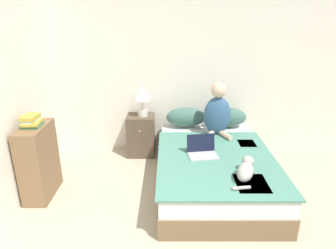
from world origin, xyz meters
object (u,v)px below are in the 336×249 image
at_px(nightstand, 141,135).
at_px(book_stack_top, 32,121).
at_px(cat_tabby, 246,170).
at_px(laptop_open, 203,151).
at_px(table_lamp, 143,95).
at_px(pillow_near, 187,117).
at_px(bed, 214,168).
at_px(person_sitting, 218,112).
at_px(pillow_far, 227,117).
at_px(bookshelf, 39,161).

height_order(nightstand, book_stack_top, book_stack_top).
relative_size(cat_tabby, laptop_open, 1.25).
bearing_deg(table_lamp, nightstand, 168.43).
height_order(laptop_open, nightstand, laptop_open).
xyz_separation_m(laptop_open, book_stack_top, (-1.94, -0.14, 0.44)).
height_order(pillow_near, cat_tabby, pillow_near).
xyz_separation_m(bed, person_sitting, (0.11, 0.58, 0.56)).
xyz_separation_m(pillow_far, cat_tabby, (-0.07, -1.50, -0.06)).
bearing_deg(bed, bookshelf, -173.79).
bearing_deg(bookshelf, nightstand, 44.93).
bearing_deg(bookshelf, laptop_open, 3.96).
relative_size(pillow_far, cat_tabby, 1.26).
relative_size(pillow_near, book_stack_top, 2.50).
relative_size(person_sitting, cat_tabby, 1.57).
bearing_deg(pillow_far, book_stack_top, -155.11).
xyz_separation_m(pillow_far, laptop_open, (-0.47, -0.98, -0.09)).
distance_m(person_sitting, book_stack_top, 2.36).
distance_m(bed, bookshelf, 2.12).
relative_size(nightstand, table_lamp, 1.31).
distance_m(pillow_near, book_stack_top, 2.14).
distance_m(cat_tabby, table_lamp, 1.94).
bearing_deg(book_stack_top, cat_tabby, -9.31).
xyz_separation_m(table_lamp, bookshelf, (-1.14, -1.10, -0.51)).
relative_size(bed, book_stack_top, 8.86).
height_order(pillow_far, book_stack_top, book_stack_top).
xyz_separation_m(person_sitting, table_lamp, (-1.07, 0.29, 0.17)).
bearing_deg(pillow_far, bookshelf, -155.13).
bearing_deg(nightstand, bed, -41.41).
relative_size(bed, table_lamp, 4.37).
bearing_deg(bed, book_stack_top, -173.73).
bearing_deg(pillow_near, table_lamp, -178.40).
height_order(bed, laptop_open, laptop_open).
distance_m(nightstand, table_lamp, 0.64).
relative_size(bed, person_sitting, 2.84).
bearing_deg(person_sitting, table_lamp, 164.86).
height_order(table_lamp, book_stack_top, table_lamp).
height_order(cat_tabby, bookshelf, bookshelf).
bearing_deg(laptop_open, book_stack_top, 176.04).
bearing_deg(person_sitting, book_stack_top, -159.88).
relative_size(bed, cat_tabby, 4.47).
height_order(bed, bookshelf, bookshelf).
bearing_deg(table_lamp, bed, -42.25).
height_order(person_sitting, table_lamp, person_sitting).
height_order(pillow_near, pillow_far, same).
bearing_deg(nightstand, person_sitting, -15.02).
bearing_deg(cat_tabby, nightstand, 61.21).
height_order(pillow_near, laptop_open, pillow_near).
xyz_separation_m(pillow_near, book_stack_top, (-1.80, -1.12, 0.34)).
bearing_deg(pillow_near, laptop_open, -81.72).
relative_size(bed, bookshelf, 2.37).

